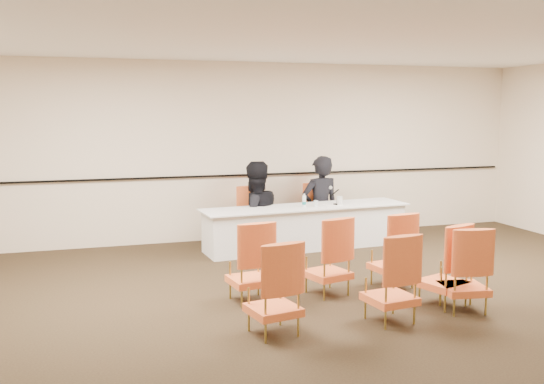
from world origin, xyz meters
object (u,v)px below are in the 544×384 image
at_px(aud_chair_back_left, 273,287).
at_px(aud_chair_extra, 444,264).
at_px(panel_table, 306,227).
at_px(aud_chair_front_left, 250,261).
at_px(aud_chair_back_right, 464,268).
at_px(panelist_second_chair, 254,216).
at_px(aud_chair_front_right, 392,249).
at_px(panelist_second, 254,221).
at_px(water_bottle, 304,200).
at_px(panelist_main_chair, 320,212).
at_px(coffee_cup, 340,201).
at_px(aud_chair_back_mid, 390,277).
at_px(aud_chair_front_mid, 327,255).
at_px(microphone, 337,196).
at_px(drinking_glass, 316,204).
at_px(panelist_main, 320,210).

bearing_deg(aud_chair_back_left, aud_chair_extra, -3.30).
height_order(panel_table, aud_chair_front_left, aud_chair_front_left).
bearing_deg(panel_table, aud_chair_back_right, -84.82).
bearing_deg(aud_chair_back_left, panelist_second_chair, 66.06).
height_order(aud_chair_front_right, aud_chair_back_right, same).
xyz_separation_m(panelist_second, aud_chair_extra, (1.18, -3.64, 0.07)).
height_order(panelist_second_chair, water_bottle, panelist_second_chair).
xyz_separation_m(panelist_main_chair, aud_chair_back_right, (0.09, -3.96, 0.00)).
xyz_separation_m(panelist_second_chair, aud_chair_back_right, (1.29, -3.87, 0.00)).
bearing_deg(coffee_cup, aud_chair_extra, -91.98).
bearing_deg(panel_table, aud_chair_back_mid, -100.42).
xyz_separation_m(panelist_second_chair, aud_chair_back_left, (-0.92, -3.92, 0.00)).
height_order(coffee_cup, aud_chair_front_mid, aud_chair_front_mid).
distance_m(microphone, aud_chair_front_right, 2.37).
xyz_separation_m(aud_chair_front_mid, aud_chair_back_mid, (0.25, -1.07, 0.00)).
distance_m(panelist_second_chair, aud_chair_extra, 3.83).
height_order(panelist_second_chair, aud_chair_back_left, same).
bearing_deg(panelist_second_chair, drinking_glass, -37.01).
height_order(aud_chair_front_left, aud_chair_front_mid, same).
bearing_deg(aud_chair_front_right, panel_table, 87.81).
bearing_deg(aud_chair_front_mid, microphone, 49.49).
bearing_deg(aud_chair_back_mid, microphone, 67.77).
bearing_deg(panelist_main_chair, aud_chair_front_left, -129.20).
xyz_separation_m(microphone, aud_chair_extra, (-0.08, -3.16, -0.35)).
distance_m(microphone, aud_chair_back_right, 3.41).
relative_size(panelist_main, aud_chair_back_right, 1.96).
bearing_deg(panelist_main, microphone, 89.44).
bearing_deg(aud_chair_extra, aud_chair_front_left, 140.65).
height_order(water_bottle, aud_chair_front_left, aud_chair_front_left).
distance_m(coffee_cup, aud_chair_front_left, 3.18).
xyz_separation_m(panelist_main_chair, panelist_second, (-1.20, -0.09, -0.07)).
distance_m(panelist_main_chair, aud_chair_extra, 3.73).
bearing_deg(aud_chair_back_right, microphone, 100.31).
bearing_deg(aud_chair_front_right, panelist_main_chair, 77.33).
relative_size(drinking_glass, aud_chair_extra, 0.11).
relative_size(panelist_second_chair, aud_chair_back_right, 1.00).
relative_size(panel_table, aud_chair_front_left, 3.56).
distance_m(water_bottle, aud_chair_front_left, 2.81).
bearing_deg(panel_table, water_bottle, -142.67).
distance_m(panelist_second, panelist_second_chair, 0.07).
distance_m(panelist_second, aud_chair_back_left, 4.02).
xyz_separation_m(panelist_main, panelist_second, (-1.20, -0.09, -0.09)).
distance_m(panel_table, aud_chair_back_mid, 3.49).
height_order(panelist_second, aud_chair_front_mid, panelist_second).
xyz_separation_m(panelist_second, drinking_glass, (0.86, -0.55, 0.32)).
relative_size(drinking_glass, aud_chair_back_right, 0.11).
bearing_deg(aud_chair_front_left, panelist_main, 47.60).
relative_size(panelist_main, panelist_second_chair, 1.96).
height_order(panelist_main_chair, panelist_second_chair, same).
distance_m(aud_chair_front_left, aud_chair_back_mid, 1.63).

